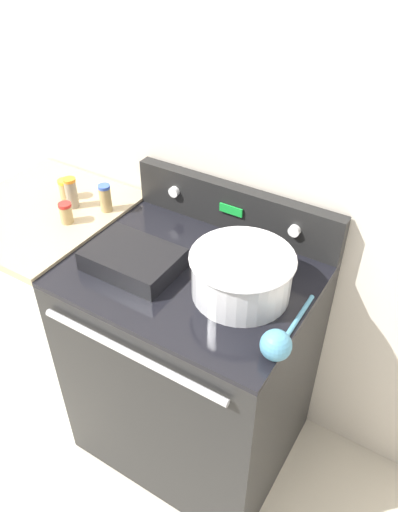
{
  "coord_description": "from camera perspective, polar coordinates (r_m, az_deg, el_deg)",
  "views": [
    {
      "loc": [
        0.69,
        -0.74,
        1.97
      ],
      "look_at": [
        0.02,
        0.33,
        0.98
      ],
      "focal_mm": 35.0,
      "sensor_mm": 36.0,
      "label": 1
    }
  ],
  "objects": [
    {
      "name": "spice_jar_blue_cap",
      "position": [
        1.92,
        -10.65,
        6.55
      ],
      "size": [
        0.05,
        0.05,
        0.11
      ],
      "color": "tan",
      "rests_on": "side_counter"
    },
    {
      "name": "mixing_bowl",
      "position": [
        1.51,
        4.91,
        -1.91
      ],
      "size": [
        0.32,
        0.32,
        0.14
      ],
      "color": "silver",
      "rests_on": "stove_range"
    },
    {
      "name": "stove_range",
      "position": [
        1.96,
        -0.76,
        -12.19
      ],
      "size": [
        0.8,
        0.67,
        0.92
      ],
      "color": "black",
      "rests_on": "ground_plane"
    },
    {
      "name": "spice_jar_orange_cap",
      "position": [
        1.97,
        -14.38,
        7.03
      ],
      "size": [
        0.05,
        0.05,
        0.12
      ],
      "color": "gray",
      "rests_on": "side_counter"
    },
    {
      "name": "side_counter",
      "position": [
        2.3,
        -15.55,
        -4.67
      ],
      "size": [
        0.58,
        0.64,
        0.94
      ],
      "color": "silver",
      "rests_on": "ground_plane"
    },
    {
      "name": "control_panel",
      "position": [
        1.79,
        4.15,
        5.5
      ],
      "size": [
        0.8,
        0.07,
        0.17
      ],
      "color": "black",
      "rests_on": "stove_range"
    },
    {
      "name": "spice_jar_yellow_cap",
      "position": [
        2.04,
        -14.98,
        7.42
      ],
      "size": [
        0.05,
        0.05,
        0.08
      ],
      "color": "tan",
      "rests_on": "side_counter"
    },
    {
      "name": "ladle",
      "position": [
        1.37,
        8.95,
        -9.84
      ],
      "size": [
        0.09,
        0.32,
        0.09
      ],
      "color": "teal",
      "rests_on": "stove_range"
    },
    {
      "name": "kitchen_wall",
      "position": [
        1.73,
        5.49,
        13.11
      ],
      "size": [
        8.0,
        0.05,
        2.5
      ],
      "color": "beige",
      "rests_on": "ground_plane"
    },
    {
      "name": "spice_jar_red_cap",
      "position": [
        1.89,
        -14.96,
        4.79
      ],
      "size": [
        0.05,
        0.05,
        0.08
      ],
      "color": "tan",
      "rests_on": "side_counter"
    },
    {
      "name": "ground_plane",
      "position": [
        2.21,
        -5.55,
        -25.34
      ],
      "size": [
        12.0,
        12.0,
        0.0
      ],
      "primitive_type": "plane",
      "color": "beige"
    },
    {
      "name": "casserole_dish",
      "position": [
        1.64,
        -7.58,
        -0.26
      ],
      "size": [
        0.3,
        0.21,
        0.07
      ],
      "color": "black",
      "rests_on": "stove_range"
    }
  ]
}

